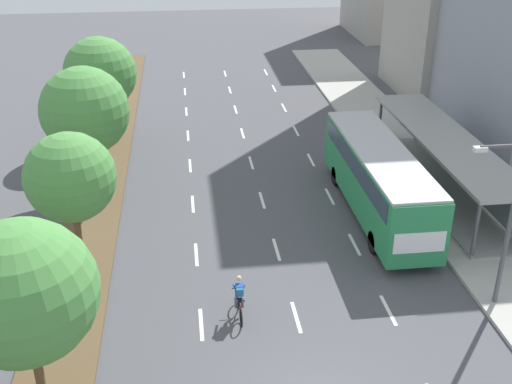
# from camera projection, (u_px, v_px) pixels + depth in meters

# --- Properties ---
(median_strip) EXTENTS (2.60, 52.00, 0.12)m
(median_strip) POSITION_uv_depth(u_px,v_px,m) (105.00, 166.00, 35.40)
(median_strip) COLOR brown
(median_strip) RESTS_ON ground
(sidewalk_right) EXTENTS (4.50, 52.00, 0.15)m
(sidewalk_right) POSITION_uv_depth(u_px,v_px,m) (404.00, 151.00, 37.32)
(sidewalk_right) COLOR #ADAAA3
(sidewalk_right) RESTS_ON ground
(lane_divider_left) EXTENTS (0.14, 45.36, 0.01)m
(lane_divider_left) POSITION_uv_depth(u_px,v_px,m) (191.00, 184.00, 33.44)
(lane_divider_left) COLOR white
(lane_divider_left) RESTS_ON ground
(lane_divider_center) EXTENTS (0.14, 45.36, 0.01)m
(lane_divider_center) POSITION_uv_depth(u_px,v_px,m) (256.00, 180.00, 33.82)
(lane_divider_center) COLOR white
(lane_divider_center) RESTS_ON ground
(lane_divider_right) EXTENTS (0.14, 45.36, 0.01)m
(lane_divider_right) POSITION_uv_depth(u_px,v_px,m) (320.00, 177.00, 34.20)
(lane_divider_right) COLOR white
(lane_divider_right) RESTS_ON ground
(bus_shelter) EXTENTS (2.90, 14.24, 2.86)m
(bus_shelter) POSITION_uv_depth(u_px,v_px,m) (447.00, 157.00, 31.88)
(bus_shelter) COLOR gray
(bus_shelter) RESTS_ON sidewalk_right
(bus) EXTENTS (2.54, 11.29, 3.37)m
(bus) POSITION_uv_depth(u_px,v_px,m) (378.00, 175.00, 29.48)
(bus) COLOR #28844C
(bus) RESTS_ON ground
(cyclist) EXTENTS (0.46, 1.82, 1.71)m
(cyclist) POSITION_uv_depth(u_px,v_px,m) (239.00, 299.00, 22.74)
(cyclist) COLOR black
(cyclist) RESTS_ON ground
(median_tree_nearest) EXTENTS (4.15, 4.15, 6.29)m
(median_tree_nearest) POSITION_uv_depth(u_px,v_px,m) (23.00, 293.00, 17.02)
(median_tree_nearest) COLOR brown
(median_tree_nearest) RESTS_ON median_strip
(median_tree_second) EXTENTS (3.46, 3.46, 6.08)m
(median_tree_second) POSITION_uv_depth(u_px,v_px,m) (70.00, 178.00, 23.45)
(median_tree_second) COLOR brown
(median_tree_second) RESTS_ON median_strip
(median_tree_third) EXTENTS (4.26, 4.26, 6.68)m
(median_tree_third) POSITION_uv_depth(u_px,v_px,m) (85.00, 111.00, 29.79)
(median_tree_third) COLOR brown
(median_tree_third) RESTS_ON median_strip
(median_tree_fourth) EXTENTS (4.23, 4.23, 6.53)m
(median_tree_fourth) POSITION_uv_depth(u_px,v_px,m) (100.00, 74.00, 36.31)
(median_tree_fourth) COLOR brown
(median_tree_fourth) RESTS_ON median_strip
(streetlight) EXTENTS (1.91, 0.24, 6.50)m
(streetlight) POSITION_uv_depth(u_px,v_px,m) (507.00, 214.00, 22.04)
(streetlight) COLOR #4C4C51
(streetlight) RESTS_ON sidewalk_right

